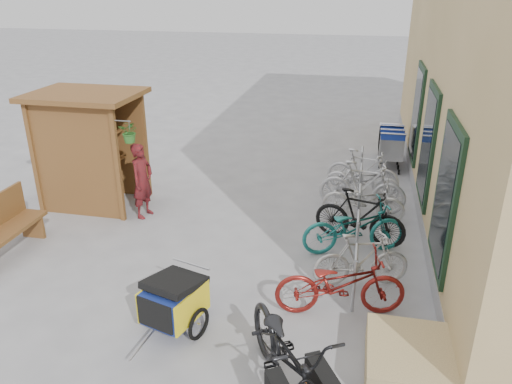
% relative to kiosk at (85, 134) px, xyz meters
% --- Properties ---
extents(ground, '(80.00, 80.00, 0.00)m').
position_rel_kiosk_xyz_m(ground, '(3.28, -2.47, -1.55)').
color(ground, '#9C9C9F').
extents(kiosk, '(2.49, 1.65, 2.40)m').
position_rel_kiosk_xyz_m(kiosk, '(0.00, 0.00, 0.00)').
color(kiosk, brown).
rests_on(kiosk, ground).
extents(bike_rack, '(0.05, 5.35, 0.86)m').
position_rel_kiosk_xyz_m(bike_rack, '(5.58, -0.07, -1.04)').
color(bike_rack, '#A5A8AD').
rests_on(bike_rack, ground).
extents(pallet_stack, '(1.00, 1.20, 0.40)m').
position_rel_kiosk_xyz_m(pallet_stack, '(6.28, -3.87, -1.34)').
color(pallet_stack, tan).
rests_on(pallet_stack, ground).
extents(bench, '(0.51, 1.65, 1.04)m').
position_rel_kiosk_xyz_m(bench, '(-0.41, -2.32, -1.02)').
color(bench, brown).
rests_on(bench, ground).
extents(shopping_carts, '(0.60, 1.67, 1.08)m').
position_rel_kiosk_xyz_m(shopping_carts, '(6.28, 3.88, -0.92)').
color(shopping_carts, silver).
rests_on(shopping_carts, ground).
extents(child_trailer, '(0.93, 1.46, 0.84)m').
position_rel_kiosk_xyz_m(child_trailer, '(3.21, -3.61, -1.09)').
color(child_trailer, navy).
rests_on(child_trailer, ground).
extents(cargo_bike, '(1.74, 2.26, 1.14)m').
position_rel_kiosk_xyz_m(cargo_bike, '(4.90, -4.53, -0.99)').
color(cargo_bike, black).
rests_on(cargo_bike, ground).
extents(person_kiosk, '(0.47, 0.62, 1.53)m').
position_rel_kiosk_xyz_m(person_kiosk, '(1.33, -0.35, -0.79)').
color(person_kiosk, maroon).
rests_on(person_kiosk, ground).
extents(bike_0, '(1.94, 1.02, 0.97)m').
position_rel_kiosk_xyz_m(bike_0, '(5.39, -2.78, -1.07)').
color(bike_0, maroon).
rests_on(bike_0, ground).
extents(bike_1, '(1.57, 0.83, 0.91)m').
position_rel_kiosk_xyz_m(bike_1, '(5.66, -2.00, -1.10)').
color(bike_1, '#B6B5B1').
rests_on(bike_1, ground).
extents(bike_2, '(1.94, 1.21, 0.96)m').
position_rel_kiosk_xyz_m(bike_2, '(5.52, -0.95, -1.07)').
color(bike_2, '#1B6F6B').
rests_on(bike_2, ground).
extents(bike_3, '(1.75, 0.90, 1.01)m').
position_rel_kiosk_xyz_m(bike_3, '(5.61, -0.55, -1.05)').
color(bike_3, black).
rests_on(bike_3, ground).
extents(bike_4, '(1.66, 0.67, 0.85)m').
position_rel_kiosk_xyz_m(bike_4, '(5.66, 0.38, -1.13)').
color(bike_4, '#B6B5B1').
rests_on(bike_4, ground).
extents(bike_5, '(1.83, 0.73, 1.07)m').
position_rel_kiosk_xyz_m(bike_5, '(5.62, 0.83, -1.02)').
color(bike_5, '#BBBCC0').
rests_on(bike_5, ground).
extents(bike_6, '(1.71, 0.85, 0.86)m').
position_rel_kiosk_xyz_m(bike_6, '(5.62, 1.49, -1.12)').
color(bike_6, '#BBBCC0').
rests_on(bike_6, ground).
extents(bike_7, '(1.72, 0.87, 0.99)m').
position_rel_kiosk_xyz_m(bike_7, '(5.62, 1.84, -1.06)').
color(bike_7, '#BBBCC0').
rests_on(bike_7, ground).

